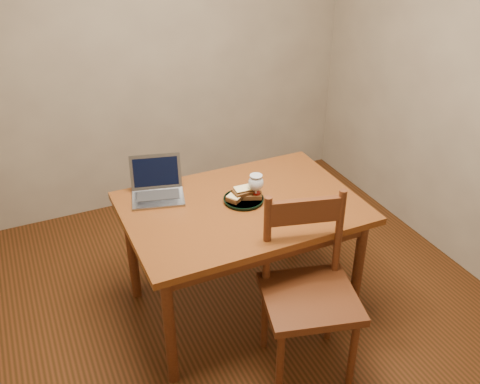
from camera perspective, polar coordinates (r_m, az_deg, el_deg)
name	(u,v)px	position (r m, az deg, el deg)	size (l,w,h in m)	color
floor	(239,317)	(3.37, -0.07, -13.19)	(3.20, 3.20, 0.02)	black
back_wall	(147,40)	(4.09, -9.89, 15.64)	(3.20, 0.02, 2.60)	gray
table	(242,218)	(3.03, 0.20, -2.76)	(1.30, 0.90, 0.74)	#4A1F0C
chair	(309,285)	(2.76, 7.38, -9.83)	(0.57, 0.55, 0.50)	#401D0D
plate	(244,200)	(3.01, 0.39, -0.82)	(0.23, 0.23, 0.02)	black
sandwich_cheese	(237,196)	(2.99, -0.36, -0.42)	(0.12, 0.07, 0.04)	#381E0C
sandwich_tomato	(251,195)	(3.01, 1.23, -0.29)	(0.12, 0.07, 0.04)	#381E0C
sandwich_top	(243,191)	(2.99, 0.35, 0.10)	(0.11, 0.07, 0.03)	#381E0C
milk_glass	(256,188)	(2.98, 1.71, 0.42)	(0.09, 0.09, 0.17)	white
laptop	(157,186)	(3.09, -8.85, 0.69)	(0.35, 0.33, 0.21)	slate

